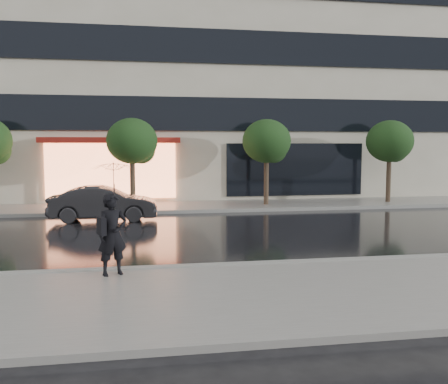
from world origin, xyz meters
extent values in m
plane|color=black|center=(0.00, 0.00, 0.00)|extent=(120.00, 120.00, 0.00)
cube|color=slate|center=(0.00, -3.25, 0.06)|extent=(60.00, 4.50, 0.12)
cube|color=slate|center=(0.00, 10.25, 0.06)|extent=(60.00, 3.50, 0.12)
cube|color=gray|center=(0.00, -1.00, 0.07)|extent=(60.00, 0.25, 0.14)
cube|color=gray|center=(0.00, 8.50, 0.07)|extent=(60.00, 0.25, 0.14)
cube|color=beige|center=(0.00, 18.00, 9.00)|extent=(30.00, 12.00, 18.00)
cube|color=black|center=(0.00, 11.94, 4.30)|extent=(28.00, 0.12, 1.60)
cube|color=black|center=(0.00, 11.94, 7.50)|extent=(28.00, 0.12, 1.60)
cube|color=#FF8C59|center=(-4.00, 11.92, 1.60)|extent=(6.00, 0.10, 2.60)
cube|color=maroon|center=(-4.00, 11.59, 3.05)|extent=(6.40, 0.70, 0.25)
cube|color=black|center=(5.00, 11.94, 1.60)|extent=(7.00, 0.10, 2.60)
cylinder|color=#33261C|center=(-3.00, 10.00, 1.10)|extent=(0.22, 0.22, 2.20)
ellipsoid|color=#183213|center=(-3.00, 10.00, 3.00)|extent=(2.20, 2.20, 1.98)
sphere|color=#183213|center=(-2.60, 10.20, 2.60)|extent=(1.20, 1.20, 1.20)
cylinder|color=#33261C|center=(3.00, 10.00, 1.10)|extent=(0.22, 0.22, 2.20)
ellipsoid|color=#183213|center=(3.00, 10.00, 3.00)|extent=(2.20, 2.20, 1.98)
sphere|color=#183213|center=(3.40, 10.20, 2.60)|extent=(1.20, 1.20, 1.20)
cylinder|color=#33261C|center=(9.00, 10.00, 1.10)|extent=(0.22, 0.22, 2.20)
ellipsoid|color=#183213|center=(9.00, 10.00, 3.00)|extent=(2.20, 2.20, 1.98)
sphere|color=#183213|center=(9.40, 10.20, 2.60)|extent=(1.20, 1.20, 1.20)
imported|color=black|center=(-4.04, 6.97, 0.65)|extent=(4.00, 1.50, 1.30)
imported|color=black|center=(-3.29, -1.50, 0.98)|extent=(0.73, 0.62, 1.72)
imported|color=#3B0A15|center=(-3.24, -1.48, 2.08)|extent=(1.20, 1.21, 0.84)
cylinder|color=black|center=(-3.24, -1.48, 1.61)|extent=(0.02, 0.02, 0.86)
cube|color=black|center=(-3.50, -1.65, 1.18)|extent=(0.23, 0.34, 0.37)
camera|label=1|loc=(-2.72, -12.02, 2.85)|focal=40.00mm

